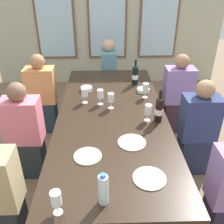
# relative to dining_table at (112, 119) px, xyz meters

# --- Properties ---
(ground_plane) EXTENTS (12.00, 12.00, 0.00)m
(ground_plane) POSITION_rel_dining_table_xyz_m (0.00, 0.00, -0.68)
(ground_plane) COLOR #7C6148
(back_wall_with_windows) EXTENTS (4.30, 0.10, 2.90)m
(back_wall_with_windows) POSITION_rel_dining_table_xyz_m (0.00, 2.64, 0.77)
(back_wall_with_windows) COLOR #B9B498
(back_wall_with_windows) RESTS_ON ground
(dining_table) EXTENTS (1.10, 2.56, 0.74)m
(dining_table) POSITION_rel_dining_table_xyz_m (0.00, 0.00, 0.00)
(dining_table) COLOR black
(dining_table) RESTS_ON ground
(white_plate_0) EXTENTS (0.22, 0.22, 0.01)m
(white_plate_0) POSITION_rel_dining_table_xyz_m (-0.21, -0.66, 0.07)
(white_plate_0) COLOR white
(white_plate_0) RESTS_ON dining_table
(white_plate_1) EXTENTS (0.24, 0.24, 0.01)m
(white_plate_1) POSITION_rel_dining_table_xyz_m (0.16, -0.49, 0.07)
(white_plate_1) COLOR white
(white_plate_1) RESTS_ON dining_table
(white_plate_2) EXTENTS (0.24, 0.24, 0.01)m
(white_plate_2) POSITION_rel_dining_table_xyz_m (0.24, -0.92, 0.07)
(white_plate_2) COLOR white
(white_plate_2) RESTS_ON dining_table
(wine_bottle_0) EXTENTS (0.08, 0.08, 0.32)m
(wine_bottle_0) POSITION_rel_dining_table_xyz_m (0.32, 0.77, 0.19)
(wine_bottle_0) COLOR black
(wine_bottle_0) RESTS_ON dining_table
(wine_bottle_1) EXTENTS (0.08, 0.08, 0.33)m
(wine_bottle_1) POSITION_rel_dining_table_xyz_m (0.45, -0.14, 0.19)
(wine_bottle_1) COLOR black
(wine_bottle_1) RESTS_ON dining_table
(tasting_bowl_0) EXTENTS (0.14, 0.14, 0.05)m
(tasting_bowl_0) POSITION_rel_dining_table_xyz_m (-0.29, 0.59, 0.08)
(tasting_bowl_0) COLOR white
(tasting_bowl_0) RESTS_ON dining_table
(tasting_bowl_1) EXTENTS (0.15, 0.15, 0.04)m
(tasting_bowl_1) POSITION_rel_dining_table_xyz_m (0.40, 0.54, 0.08)
(tasting_bowl_1) COLOR white
(tasting_bowl_1) RESTS_ON dining_table
(water_bottle) EXTENTS (0.06, 0.06, 0.24)m
(water_bottle) POSITION_rel_dining_table_xyz_m (-0.09, -1.12, 0.17)
(water_bottle) COLOR white
(water_bottle) RESTS_ON dining_table
(wine_glass_0) EXTENTS (0.07, 0.07, 0.17)m
(wine_glass_0) POSITION_rel_dining_table_xyz_m (-0.01, 0.13, 0.18)
(wine_glass_0) COLOR white
(wine_glass_0) RESTS_ON dining_table
(wine_glass_1) EXTENTS (0.07, 0.07, 0.17)m
(wine_glass_1) POSITION_rel_dining_table_xyz_m (-0.37, -1.19, 0.18)
(wine_glass_1) COLOR white
(wine_glass_1) RESTS_ON dining_table
(wine_glass_2) EXTENTS (0.07, 0.07, 0.17)m
(wine_glass_2) POSITION_rel_dining_table_xyz_m (0.40, 0.38, 0.18)
(wine_glass_2) COLOR white
(wine_glass_2) RESTS_ON dining_table
(wine_glass_3) EXTENTS (0.07, 0.07, 0.17)m
(wine_glass_3) POSITION_rel_dining_table_xyz_m (0.35, -0.13, 0.18)
(wine_glass_3) COLOR white
(wine_glass_3) RESTS_ON dining_table
(wine_glass_4) EXTENTS (0.07, 0.07, 0.17)m
(wine_glass_4) POSITION_rel_dining_table_xyz_m (-0.12, 0.22, 0.18)
(wine_glass_4) COLOR white
(wine_glass_4) RESTS_ON dining_table
(wine_glass_5) EXTENTS (0.07, 0.07, 0.17)m
(wine_glass_5) POSITION_rel_dining_table_xyz_m (-0.29, 0.27, 0.18)
(wine_glass_5) COLOR white
(wine_glass_5) RESTS_ON dining_table
(seated_person_2) EXTENTS (0.38, 0.24, 1.11)m
(seated_person_2) POSITION_rel_dining_table_xyz_m (-0.92, 0.88, -0.15)
(seated_person_2) COLOR #233541
(seated_person_2) RESTS_ON ground
(seated_person_3) EXTENTS (0.38, 0.24, 1.11)m
(seated_person_3) POSITION_rel_dining_table_xyz_m (0.92, 0.82, -0.15)
(seated_person_3) COLOR #392531
(seated_person_3) RESTS_ON ground
(seated_person_4) EXTENTS (0.38, 0.24, 1.11)m
(seated_person_4) POSITION_rel_dining_table_xyz_m (-0.92, -0.02, -0.15)
(seated_person_4) COLOR #242C30
(seated_person_4) RESTS_ON ground
(seated_person_5) EXTENTS (0.38, 0.24, 1.11)m
(seated_person_5) POSITION_rel_dining_table_xyz_m (0.92, -0.02, -0.15)
(seated_person_5) COLOR #232C43
(seated_person_5) RESTS_ON ground
(seated_person_6) EXTENTS (0.24, 0.38, 1.11)m
(seated_person_6) POSITION_rel_dining_table_xyz_m (0.00, 1.63, -0.15)
(seated_person_6) COLOR #2E3243
(seated_person_6) RESTS_ON ground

